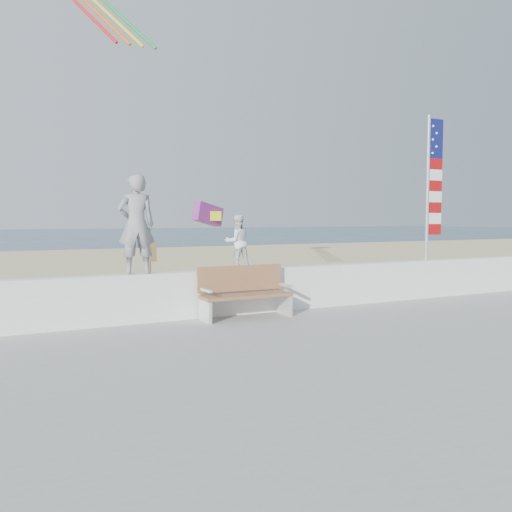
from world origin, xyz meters
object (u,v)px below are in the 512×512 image
object	(u,v)px
child	(237,242)
bench	(244,291)
flag	(432,182)
adult	(136,224)

from	to	relation	value
child	bench	world-z (taller)	child
bench	flag	bearing A→B (deg)	4.91
child	bench	bearing A→B (deg)	84.74
adult	flag	xyz separation A→B (m)	(7.26, -0.00, 1.00)
adult	flag	size ratio (longest dim) A/B	0.52
child	flag	xyz separation A→B (m)	(5.22, -0.00, 1.36)
bench	flag	distance (m)	5.79
adult	child	xyz separation A→B (m)	(2.04, 0.00, -0.36)
adult	flag	world-z (taller)	flag
child	adult	bearing A→B (deg)	3.48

